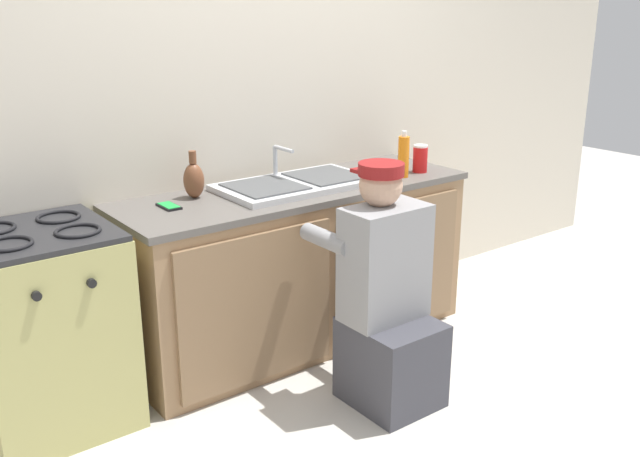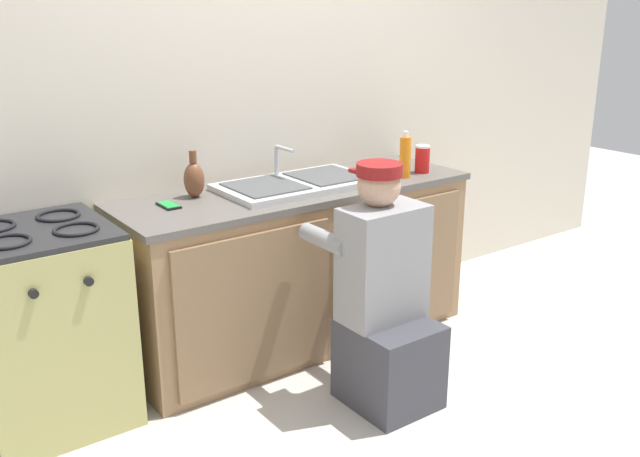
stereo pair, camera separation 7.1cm
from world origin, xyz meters
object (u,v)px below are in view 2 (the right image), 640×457
Objects in this scene: cell_phone at (169,205)px; soda_cup_red at (422,159)px; soap_bottle_orange at (405,157)px; water_glass at (405,164)px; sink_double_basin at (297,183)px; plumber_person at (385,307)px; vase_decorative at (194,179)px; stove_range at (47,326)px.

soda_cup_red reaches higher than cell_phone.
water_glass is at bearing 48.02° from soap_bottle_orange.
sink_double_basin is 0.62m from soap_bottle_orange.
plumber_person is 1.10m from vase_decorative.
vase_decorative is (-0.51, 0.13, 0.07)m from sink_double_basin.
plumber_person reaches higher than sink_double_basin.
soap_bottle_orange is at bearing -16.16° from sink_double_basin.
soap_bottle_orange is 0.16m from soda_cup_red.
soda_cup_red is 0.10m from water_glass.
soda_cup_red reaches higher than stove_range.
stove_range is 3.55× the size of soap_bottle_orange.
plumber_person is (1.27, -0.73, 0.02)m from stove_range.
plumber_person is at bearing -92.29° from sink_double_basin.
water_glass is at bearing 43.05° from plumber_person.
vase_decorative is (0.79, 0.13, 0.50)m from stove_range.
sink_double_basin is at bearing -4.21° from cell_phone.
soap_bottle_orange is at bearing -15.24° from vase_decorative.
plumber_person is 7.26× the size of soda_cup_red.
plumber_person is 0.98m from soap_bottle_orange.
soda_cup_red is (1.43, -0.19, 0.07)m from cell_phone.
soda_cup_red is at bearing -10.86° from sink_double_basin.
stove_range is at bearing 174.92° from soap_bottle_orange.
vase_decorative is at bearing 165.83° from sink_double_basin.
cell_phone is (-0.68, 0.05, -0.01)m from sink_double_basin.
sink_double_basin is 0.76m from soda_cup_red.
plumber_person is 4.80× the size of vase_decorative.
sink_double_basin is 0.66m from water_glass.
vase_decorative is at bearing 169.06° from water_glass.
vase_decorative reaches higher than sink_double_basin.
plumber_person is at bearing -50.14° from cell_phone.
vase_decorative is at bearing 119.12° from plumber_person.
sink_double_basin reaches higher than water_glass.
stove_range is 6.35× the size of cell_phone.
water_glass is (0.68, 0.64, 0.44)m from plumber_person.
sink_double_basin is 3.20× the size of soap_bottle_orange.
sink_double_basin reaches higher than soda_cup_red.
cell_phone is 1.44m from soda_cup_red.
stove_range is 8.89× the size of water_glass.
sink_double_basin is at bearing -14.17° from vase_decorative.
soap_bottle_orange is 0.12m from water_glass.
plumber_person reaches higher than vase_decorative.
cell_phone is 0.21m from vase_decorative.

